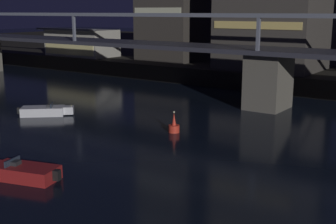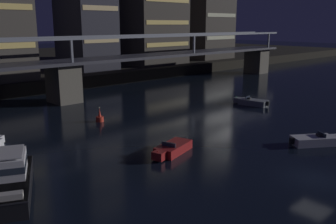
{
  "view_description": "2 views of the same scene",
  "coord_description": "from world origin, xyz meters",
  "px_view_note": "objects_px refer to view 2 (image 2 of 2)",
  "views": [
    {
      "loc": [
        17.7,
        -4.15,
        9.61
      ],
      "look_at": [
        -3.38,
        25.45,
        1.47
      ],
      "focal_mm": 48.28,
      "sensor_mm": 36.0,
      "label": 1
    },
    {
      "loc": [
        -25.37,
        -11.25,
        11.15
      ],
      "look_at": [
        0.75,
        16.65,
        2.08
      ],
      "focal_mm": 39.72,
      "sensor_mm": 36.0,
      "label": 2
    }
  ],
  "objects_px": {
    "speedboat_near_right": "(315,140)",
    "speedboat_mid_left": "(172,149)",
    "cabin_cruiser_near_left": "(10,178)",
    "tower_east_tall": "(149,11)",
    "tower_east_low": "(204,4)",
    "channel_buoy": "(100,118)",
    "river_bridge": "(63,71)",
    "speedboat_near_center": "(252,102)"
  },
  "relations": [
    {
      "from": "speedboat_near_right",
      "to": "speedboat_mid_left",
      "type": "distance_m",
      "value": 13.79
    },
    {
      "from": "cabin_cruiser_near_left",
      "to": "speedboat_near_right",
      "type": "relative_size",
      "value": 1.91
    },
    {
      "from": "tower_east_tall",
      "to": "speedboat_near_right",
      "type": "relative_size",
      "value": 4.98
    },
    {
      "from": "tower_east_low",
      "to": "channel_buoy",
      "type": "relative_size",
      "value": 16.13
    },
    {
      "from": "speedboat_near_right",
      "to": "river_bridge",
      "type": "bearing_deg",
      "value": 102.78
    },
    {
      "from": "speedboat_mid_left",
      "to": "tower_east_tall",
      "type": "bearing_deg",
      "value": 51.56
    },
    {
      "from": "tower_east_low",
      "to": "speedboat_near_right",
      "type": "xyz_separation_m",
      "value": [
        -43.07,
        -52.62,
        -15.83
      ]
    },
    {
      "from": "cabin_cruiser_near_left",
      "to": "river_bridge",
      "type": "bearing_deg",
      "value": 55.34
    },
    {
      "from": "speedboat_near_center",
      "to": "speedboat_near_right",
      "type": "xyz_separation_m",
      "value": [
        -10.56,
        -14.37,
        0.0
      ]
    },
    {
      "from": "tower_east_tall",
      "to": "tower_east_low",
      "type": "distance_m",
      "value": 20.16
    },
    {
      "from": "tower_east_tall",
      "to": "speedboat_near_right",
      "type": "bearing_deg",
      "value": -114.28
    },
    {
      "from": "river_bridge",
      "to": "tower_east_tall",
      "type": "xyz_separation_m",
      "value": [
        30.85,
        16.95,
        9.34
      ]
    },
    {
      "from": "speedboat_near_right",
      "to": "speedboat_near_center",
      "type": "bearing_deg",
      "value": 53.7
    },
    {
      "from": "speedboat_mid_left",
      "to": "channel_buoy",
      "type": "height_order",
      "value": "channel_buoy"
    },
    {
      "from": "speedboat_near_right",
      "to": "speedboat_mid_left",
      "type": "relative_size",
      "value": 0.92
    },
    {
      "from": "speedboat_near_center",
      "to": "channel_buoy",
      "type": "distance_m",
      "value": 21.85
    },
    {
      "from": "speedboat_near_right",
      "to": "channel_buoy",
      "type": "distance_m",
      "value": 23.54
    },
    {
      "from": "speedboat_near_center",
      "to": "river_bridge",
      "type": "bearing_deg",
      "value": 132.69
    },
    {
      "from": "speedboat_near_center",
      "to": "tower_east_low",
      "type": "bearing_deg",
      "value": 49.63
    },
    {
      "from": "speedboat_near_right",
      "to": "tower_east_low",
      "type": "bearing_deg",
      "value": 50.7
    },
    {
      "from": "cabin_cruiser_near_left",
      "to": "speedboat_near_right",
      "type": "bearing_deg",
      "value": -20.59
    },
    {
      "from": "channel_buoy",
      "to": "cabin_cruiser_near_left",
      "type": "bearing_deg",
      "value": -141.25
    },
    {
      "from": "river_bridge",
      "to": "speedboat_mid_left",
      "type": "distance_m",
      "value": 27.29
    },
    {
      "from": "tower_east_tall",
      "to": "speedboat_mid_left",
      "type": "xyz_separation_m",
      "value": [
        -34.64,
        -43.65,
        -13.53
      ]
    },
    {
      "from": "speedboat_near_center",
      "to": "channel_buoy",
      "type": "xyz_separation_m",
      "value": [
        -20.75,
        6.85,
        0.06
      ]
    },
    {
      "from": "river_bridge",
      "to": "speedboat_near_right",
      "type": "xyz_separation_m",
      "value": [
        7.76,
        -34.23,
        -4.18
      ]
    },
    {
      "from": "tower_east_low",
      "to": "speedboat_near_center",
      "type": "xyz_separation_m",
      "value": [
        -32.51,
        -38.25,
        -15.83
      ]
    },
    {
      "from": "river_bridge",
      "to": "tower_east_low",
      "type": "bearing_deg",
      "value": 19.88
    },
    {
      "from": "cabin_cruiser_near_left",
      "to": "channel_buoy",
      "type": "xyz_separation_m",
      "value": [
        14.76,
        11.85,
        -0.57
      ]
    },
    {
      "from": "tower_east_low",
      "to": "speedboat_near_right",
      "type": "bearing_deg",
      "value": -129.3
    },
    {
      "from": "river_bridge",
      "to": "speedboat_near_center",
      "type": "xyz_separation_m",
      "value": [
        18.32,
        -19.86,
        -4.18
      ]
    },
    {
      "from": "channel_buoy",
      "to": "speedboat_near_center",
      "type": "bearing_deg",
      "value": -18.26
    },
    {
      "from": "speedboat_near_center",
      "to": "speedboat_mid_left",
      "type": "bearing_deg",
      "value": -162.8
    },
    {
      "from": "cabin_cruiser_near_left",
      "to": "speedboat_near_center",
      "type": "height_order",
      "value": "cabin_cruiser_near_left"
    },
    {
      "from": "cabin_cruiser_near_left",
      "to": "channel_buoy",
      "type": "relative_size",
      "value": 5.2
    },
    {
      "from": "river_bridge",
      "to": "speedboat_near_center",
      "type": "distance_m",
      "value": 27.34
    },
    {
      "from": "tower_east_tall",
      "to": "speedboat_near_right",
      "type": "distance_m",
      "value": 57.75
    },
    {
      "from": "tower_east_low",
      "to": "speedboat_near_center",
      "type": "bearing_deg",
      "value": -130.37
    },
    {
      "from": "river_bridge",
      "to": "cabin_cruiser_near_left",
      "type": "relative_size",
      "value": 11.35
    },
    {
      "from": "river_bridge",
      "to": "speedboat_near_center",
      "type": "height_order",
      "value": "river_bridge"
    },
    {
      "from": "tower_east_tall",
      "to": "channel_buoy",
      "type": "distance_m",
      "value": 46.76
    },
    {
      "from": "tower_east_low",
      "to": "speedboat_near_center",
      "type": "height_order",
      "value": "tower_east_low"
    }
  ]
}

